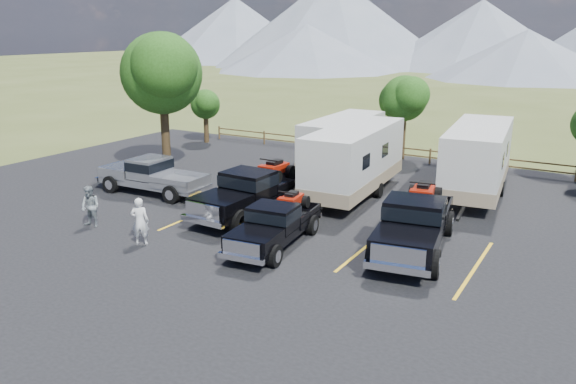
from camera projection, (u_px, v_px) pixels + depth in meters
The scene contains 17 objects.
ground at pixel (265, 274), 18.88m from camera, with size 320.00×320.00×0.00m, color #465022.
asphalt_lot at pixel (308, 245), 21.36m from camera, with size 44.00×34.00×0.04m, color black.
stall_lines at pixel (320, 237), 22.18m from camera, with size 12.12×5.50×0.01m.
tree_big_nw at pixel (161, 73), 30.91m from camera, with size 5.54×5.18×7.84m.
tree_north at pixel (404, 98), 34.53m from camera, with size 3.46×3.24×5.25m.
tree_nw_small at pixel (205, 104), 40.00m from camera, with size 2.59×2.43×3.85m.
rail_fence at pixel (464, 159), 33.03m from camera, with size 36.12×0.12×1.00m.
mountain_range at pixel (529, 30), 108.04m from camera, with size 209.00×71.00×20.00m.
rig_left at pixel (252, 190), 24.69m from camera, with size 2.52×6.70×2.21m.
rig_center at pixel (276, 223), 21.10m from camera, with size 2.39×5.59×1.81m.
rig_right at pixel (415, 222), 20.62m from camera, with size 3.20×7.00×2.25m.
trailer_left at pixel (343, 144), 31.80m from camera, with size 2.53×9.01×3.13m.
trailer_center at pixel (354, 161), 27.12m from camera, with size 3.04×9.83×3.40m.
trailer_right at pixel (477, 160), 27.25m from camera, with size 3.41×9.94×3.44m.
pickup_silver at pixel (153, 175), 27.80m from camera, with size 6.05×2.31×1.79m.
person_a at pixel (140, 221), 21.16m from camera, with size 0.67×0.44×1.84m, color silver.
person_b at pixel (90, 207), 23.08m from camera, with size 0.84×0.65×1.73m, color gray.
Camera 1 is at (9.50, -14.55, 7.92)m, focal length 35.00 mm.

